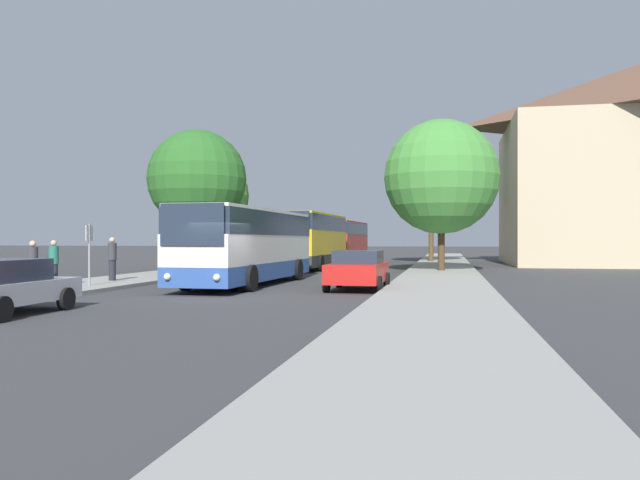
# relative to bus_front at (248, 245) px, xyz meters

# --- Properties ---
(ground_plane) EXTENTS (300.00, 300.00, 0.00)m
(ground_plane) POSITION_rel_bus_front_xyz_m (0.98, -4.74, -1.71)
(ground_plane) COLOR #38383A
(ground_plane) RESTS_ON ground
(sidewalk_left) EXTENTS (4.00, 120.00, 0.15)m
(sidewalk_left) POSITION_rel_bus_front_xyz_m (-6.02, -4.74, -1.63)
(sidewalk_left) COLOR gray
(sidewalk_left) RESTS_ON ground_plane
(sidewalk_right) EXTENTS (4.00, 120.00, 0.15)m
(sidewalk_right) POSITION_rel_bus_front_xyz_m (7.98, -4.74, -1.63)
(sidewalk_right) COLOR gray
(sidewalk_right) RESTS_ON ground_plane
(bus_front) EXTENTS (3.06, 11.39, 3.18)m
(bus_front) POSITION_rel_bus_front_xyz_m (0.00, 0.00, 0.00)
(bus_front) COLOR #2D519E
(bus_front) RESTS_ON ground_plane
(bus_middle) EXTENTS (3.01, 10.73, 3.57)m
(bus_middle) POSITION_rel_bus_front_xyz_m (-0.32, 14.36, 0.19)
(bus_middle) COLOR #2D2D2D
(bus_middle) RESTS_ON ground_plane
(bus_rear) EXTENTS (3.04, 10.41, 3.42)m
(bus_rear) POSITION_rel_bus_front_xyz_m (-0.33, 27.00, 0.12)
(bus_rear) COLOR gray
(bus_rear) RESTS_ON ground_plane
(parked_car_left_curb) EXTENTS (2.23, 4.23, 1.43)m
(parked_car_left_curb) POSITION_rel_bus_front_xyz_m (-2.84, -11.42, -0.96)
(parked_car_left_curb) COLOR #B7B7BC
(parked_car_left_curb) RESTS_ON ground_plane
(parked_car_right_near) EXTENTS (2.18, 4.00, 1.51)m
(parked_car_right_near) POSITION_rel_bus_front_xyz_m (4.96, -1.75, -0.92)
(parked_car_right_near) COLOR red
(parked_car_right_near) RESTS_ON ground_plane
(bus_stop_sign) EXTENTS (0.08, 0.45, 2.38)m
(bus_stop_sign) POSITION_rel_bus_front_xyz_m (-5.30, -3.45, -0.07)
(bus_stop_sign) COLOR gray
(bus_stop_sign) RESTS_ON sidewalk_left
(pedestrian_waiting_near) EXTENTS (0.36, 0.36, 1.87)m
(pedestrian_waiting_near) POSITION_rel_bus_front_xyz_m (-5.92, -0.68, -0.60)
(pedestrian_waiting_near) COLOR #23232D
(pedestrian_waiting_near) RESTS_ON sidewalk_left
(pedestrian_waiting_far) EXTENTS (0.36, 0.36, 1.74)m
(pedestrian_waiting_far) POSITION_rel_bus_front_xyz_m (-6.17, -5.63, -0.68)
(pedestrian_waiting_far) COLOR #23232D
(pedestrian_waiting_far) RESTS_ON sidewalk_left
(pedestrian_walking_back) EXTENTS (0.36, 0.36, 1.76)m
(pedestrian_walking_back) POSITION_rel_bus_front_xyz_m (-6.51, -3.94, -0.67)
(pedestrian_walking_back) COLOR #23232D
(pedestrian_walking_back) RESTS_ON sidewalk_left
(tree_left_near) EXTENTS (5.33, 5.33, 7.23)m
(tree_left_near) POSITION_rel_bus_front_xyz_m (-6.69, 12.09, 3.00)
(tree_left_near) COLOR #47331E
(tree_left_near) RESTS_ON sidewalk_left
(tree_left_far) EXTENTS (5.27, 5.27, 7.65)m
(tree_left_far) POSITION_rel_bus_front_xyz_m (-4.82, 6.05, 3.45)
(tree_left_far) COLOR #47331E
(tree_left_far) RESTS_ON sidewalk_left
(tree_right_near) EXTENTS (6.75, 6.75, 10.08)m
(tree_right_near) POSITION_rel_bus_front_xyz_m (7.02, 26.78, 5.14)
(tree_right_near) COLOR #513D23
(tree_right_near) RESTS_ON sidewalk_right
(tree_right_mid) EXTENTS (6.58, 6.58, 8.67)m
(tree_right_mid) POSITION_rel_bus_front_xyz_m (7.97, 11.17, 3.82)
(tree_right_mid) COLOR #47331E
(tree_right_mid) RESTS_ON sidewalk_right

